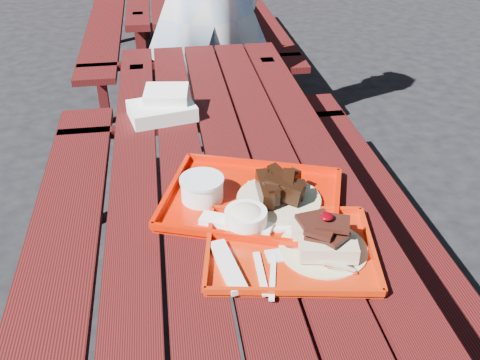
# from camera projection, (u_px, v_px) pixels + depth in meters

# --- Properties ---
(ground) EXTENTS (60.00, 60.00, 0.00)m
(ground) POSITION_uv_depth(u_px,v_px,m) (234.00, 339.00, 2.05)
(ground) COLOR black
(ground) RESTS_ON ground
(picnic_table_near) EXTENTS (1.41, 2.40, 0.75)m
(picnic_table_near) POSITION_uv_depth(u_px,v_px,m) (233.00, 222.00, 1.74)
(picnic_table_near) COLOR #490E10
(picnic_table_near) RESTS_ON ground
(picnic_table_far) EXTENTS (1.41, 2.40, 0.75)m
(picnic_table_far) POSITION_uv_depth(u_px,v_px,m) (181.00, 2.00, 4.07)
(picnic_table_far) COLOR #490E10
(picnic_table_far) RESTS_ON ground
(near_tray) EXTENTS (0.46, 0.39, 0.13)m
(near_tray) POSITION_uv_depth(u_px,v_px,m) (290.00, 238.00, 1.33)
(near_tray) COLOR red
(near_tray) RESTS_ON picnic_table_near
(far_tray) EXTENTS (0.57, 0.51, 0.08)m
(far_tray) POSITION_uv_depth(u_px,v_px,m) (249.00, 197.00, 1.49)
(far_tray) COLOR red
(far_tray) RESTS_ON picnic_table_near
(white_cloth) EXTENTS (0.26, 0.21, 0.09)m
(white_cloth) POSITION_uv_depth(u_px,v_px,m) (163.00, 106.00, 1.95)
(white_cloth) COLOR white
(white_cloth) RESTS_ON picnic_table_near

